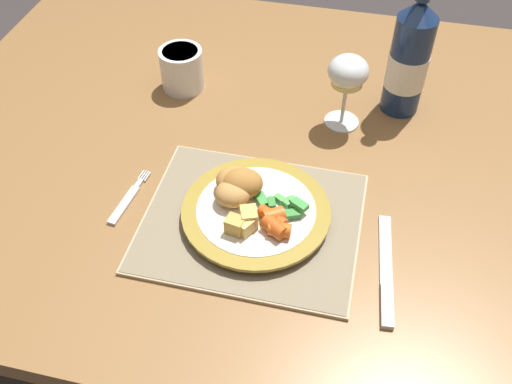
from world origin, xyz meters
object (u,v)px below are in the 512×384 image
table_knife (386,278)px  bottle (409,58)px  fork (127,201)px  wine_glass (348,75)px  dining_table (290,177)px  dinner_plate (256,213)px  drinking_cup (182,68)px

table_knife → bottle: bearing=90.9°
fork → table_knife: size_ratio=0.62×
table_knife → wine_glass: (-0.11, 0.34, 0.10)m
dining_table → dinner_plate: bearing=-96.8°
table_knife → wine_glass: size_ratio=1.42×
drinking_cup → bottle: bearing=4.0°
fork → bottle: bearing=40.3°
bottle → drinking_cup: 0.43m
fork → table_knife: bearing=-7.9°
fork → table_knife: (0.42, -0.06, 0.00)m
dinner_plate → fork: bearing=-177.3°
dinner_plate → table_knife: bearing=-18.1°
fork → drinking_cup: size_ratio=1.49×
bottle → drinking_cup: bearing=-176.0°
dining_table → fork: bearing=-140.1°
dinner_plate → table_knife: size_ratio=1.15×
dining_table → bottle: bottle is taller
dining_table → dinner_plate: dinner_plate is taller
fork → bottle: 0.55m
dining_table → drinking_cup: (-0.24, 0.12, 0.12)m
wine_glass → drinking_cup: bearing=172.7°
dining_table → table_knife: bearing=-53.8°
wine_glass → fork: bearing=-138.2°
dinner_plate → bottle: (0.20, 0.34, 0.09)m
wine_glass → drinking_cup: 0.33m
dining_table → wine_glass: bearing=46.7°
bottle → fork: bearing=-139.7°
fork → dinner_plate: bearing=2.7°
table_knife → dinner_plate: bearing=161.9°
wine_glass → drinking_cup: (-0.32, 0.04, -0.06)m
dinner_plate → fork: (-0.21, -0.01, -0.01)m
bottle → drinking_cup: size_ratio=3.57×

